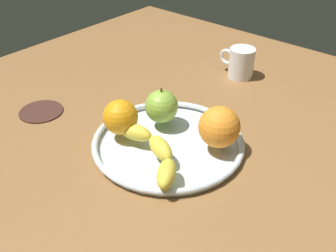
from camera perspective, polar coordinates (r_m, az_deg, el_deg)
name	(u,v)px	position (r cm, az deg, el deg)	size (l,w,h in cm)	color
ground_plane	(168,154)	(79.02, 0.00, -4.08)	(128.79, 128.79, 4.00)	brown
fruit_bowl	(168,142)	(77.25, 0.00, -2.38)	(30.07, 30.07, 1.80)	silver
banana	(152,149)	(71.41, -2.39, -3.40)	(20.25, 11.56, 3.24)	yellow
apple	(162,106)	(80.24, -0.96, 2.89)	(6.91, 6.91, 7.71)	#86B13C
orange_front_right	(219,127)	(73.63, 7.49, -0.14)	(7.95, 7.95, 7.95)	orange
orange_back_right	(120,117)	(77.27, -6.97, 1.30)	(7.01, 7.01, 7.01)	orange
ambient_mug	(241,62)	(103.76, 10.57, 9.11)	(9.92, 6.51, 7.78)	white
ambient_coaster	(41,111)	(92.63, -18.06, 2.11)	(9.79, 9.79, 0.60)	#3F231C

